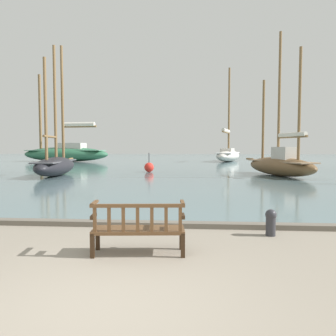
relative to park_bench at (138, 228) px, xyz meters
name	(u,v)px	position (x,y,z in m)	size (l,w,h in m)	color
ground_plane	(99,305)	(-0.17, -1.86, -0.47)	(160.00, 160.00, 0.00)	gray
harbor_water	(185,160)	(-0.17, 42.14, -0.43)	(100.00, 80.00, 0.08)	slate
quay_edge_kerb	(145,224)	(-0.17, 1.99, -0.41)	(40.00, 0.30, 0.12)	#675F54
park_bench	(138,228)	(0.00, 0.00, 0.00)	(1.64, 0.66, 0.92)	#322113
sailboat_centre_channel	(56,164)	(-7.71, 14.56, 0.36)	(2.49, 7.54, 8.16)	black
sailboat_outer_starboard	(280,163)	(6.44, 15.41, 0.43)	(3.74, 7.48, 8.96)	brown
sailboat_distant_harbor	(66,152)	(-14.89, 34.40, 0.86)	(11.50, 4.50, 14.29)	#2D6647
sailboat_mid_port	(228,154)	(5.54, 36.89, 0.53)	(4.95, 10.05, 11.90)	silver
mooring_bollard	(271,221)	(2.59, 1.40, -0.16)	(0.24, 0.24, 0.56)	#2D2D33
channel_buoy	(149,167)	(-2.19, 17.91, -0.04)	(0.69, 0.69, 1.39)	red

